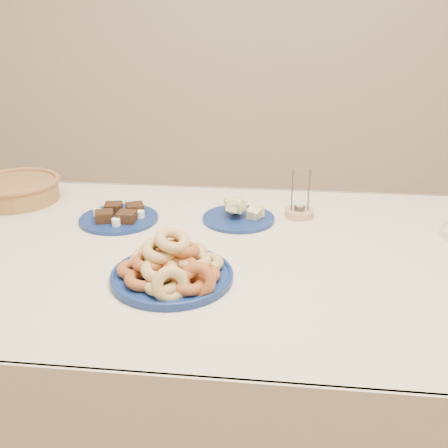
{
  "coord_description": "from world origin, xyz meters",
  "views": [
    {
      "loc": [
        0.14,
        -1.28,
        1.37
      ],
      "look_at": [
        0.0,
        -0.05,
        0.85
      ],
      "focal_mm": 40.0,
      "sensor_mm": 36.0,
      "label": 1
    }
  ],
  "objects_px": {
    "melon_plate": "(239,213)",
    "donut_platter": "(173,268)",
    "dining_table": "(226,282)",
    "wicker_basket": "(16,189)",
    "brownie_plate": "(119,217)",
    "candle_holder": "(299,212)"
  },
  "relations": [
    {
      "from": "brownie_plate",
      "to": "candle_holder",
      "type": "bearing_deg",
      "value": 10.0
    },
    {
      "from": "donut_platter",
      "to": "melon_plate",
      "type": "distance_m",
      "value": 0.44
    },
    {
      "from": "dining_table",
      "to": "melon_plate",
      "type": "bearing_deg",
      "value": 85.14
    },
    {
      "from": "dining_table",
      "to": "donut_platter",
      "type": "xyz_separation_m",
      "value": [
        -0.11,
        -0.19,
        0.14
      ]
    },
    {
      "from": "dining_table",
      "to": "wicker_basket",
      "type": "relative_size",
      "value": 4.54
    },
    {
      "from": "donut_platter",
      "to": "candle_holder",
      "type": "height_order",
      "value": "candle_holder"
    },
    {
      "from": "melon_plate",
      "to": "dining_table",
      "type": "bearing_deg",
      "value": -94.86
    },
    {
      "from": "brownie_plate",
      "to": "wicker_basket",
      "type": "height_order",
      "value": "wicker_basket"
    },
    {
      "from": "brownie_plate",
      "to": "dining_table",
      "type": "bearing_deg",
      "value": -25.75
    },
    {
      "from": "donut_platter",
      "to": "melon_plate",
      "type": "xyz_separation_m",
      "value": [
        0.13,
        0.42,
        -0.01
      ]
    },
    {
      "from": "melon_plate",
      "to": "wicker_basket",
      "type": "distance_m",
      "value": 0.82
    },
    {
      "from": "dining_table",
      "to": "melon_plate",
      "type": "xyz_separation_m",
      "value": [
        0.02,
        0.23,
        0.13
      ]
    },
    {
      "from": "donut_platter",
      "to": "wicker_basket",
      "type": "height_order",
      "value": "donut_platter"
    },
    {
      "from": "melon_plate",
      "to": "candle_holder",
      "type": "distance_m",
      "value": 0.2
    },
    {
      "from": "brownie_plate",
      "to": "melon_plate",
      "type": "bearing_deg",
      "value": 7.12
    },
    {
      "from": "melon_plate",
      "to": "donut_platter",
      "type": "bearing_deg",
      "value": -107.56
    },
    {
      "from": "melon_plate",
      "to": "candle_holder",
      "type": "bearing_deg",
      "value": 15.54
    },
    {
      "from": "donut_platter",
      "to": "candle_holder",
      "type": "relative_size",
      "value": 2.44
    },
    {
      "from": "candle_holder",
      "to": "donut_platter",
      "type": "bearing_deg",
      "value": -124.72
    },
    {
      "from": "donut_platter",
      "to": "wicker_basket",
      "type": "relative_size",
      "value": 1.05
    },
    {
      "from": "donut_platter",
      "to": "candle_holder",
      "type": "distance_m",
      "value": 0.58
    },
    {
      "from": "dining_table",
      "to": "candle_holder",
      "type": "relative_size",
      "value": 10.55
    }
  ]
}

